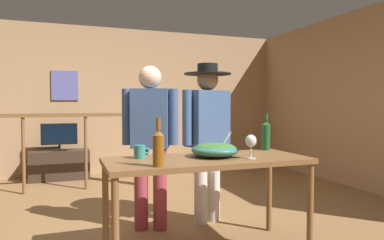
# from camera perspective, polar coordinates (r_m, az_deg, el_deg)

# --- Properties ---
(ground_plane) EXTENTS (8.20, 8.20, 0.00)m
(ground_plane) POSITION_cam_1_polar(r_m,az_deg,el_deg) (3.40, -5.82, -17.92)
(ground_plane) COLOR olive
(back_wall) EXTENTS (6.28, 0.10, 2.53)m
(back_wall) POSITION_cam_1_polar(r_m,az_deg,el_deg) (6.29, -12.92, 3.12)
(back_wall) COLOR tan
(back_wall) RESTS_ON ground_plane
(side_wall_right) EXTENTS (0.10, 4.73, 2.53)m
(side_wall_right) POSITION_cam_1_polar(r_m,az_deg,el_deg) (5.63, 24.17, 3.05)
(side_wall_right) COLOR tan
(side_wall_right) RESTS_ON ground_plane
(framed_picture) EXTENTS (0.42, 0.03, 0.49)m
(framed_picture) POSITION_cam_1_polar(r_m,az_deg,el_deg) (6.20, -20.09, 5.33)
(framed_picture) COLOR #5C62AE
(stair_railing) EXTENTS (3.25, 0.10, 1.12)m
(stair_railing) POSITION_cam_1_polar(r_m,az_deg,el_deg) (5.09, -19.77, -2.97)
(stair_railing) COLOR brown
(stair_railing) RESTS_ON ground_plane
(tv_console) EXTENTS (0.90, 0.40, 0.46)m
(tv_console) POSITION_cam_1_polar(r_m,az_deg,el_deg) (5.97, -20.82, -6.88)
(tv_console) COLOR #38281E
(tv_console) RESTS_ON ground_plane
(flat_screen_tv) EXTENTS (0.54, 0.12, 0.43)m
(flat_screen_tv) POSITION_cam_1_polar(r_m,az_deg,el_deg) (5.88, -20.90, -2.26)
(flat_screen_tv) COLOR black
(flat_screen_tv) RESTS_ON tv_console
(serving_table) EXTENTS (1.58, 0.66, 0.77)m
(serving_table) POSITION_cam_1_polar(r_m,az_deg,el_deg) (2.76, 2.51, -7.80)
(serving_table) COLOR brown
(serving_table) RESTS_ON ground_plane
(salad_bowl) EXTENTS (0.38, 0.38, 0.20)m
(salad_bowl) POSITION_cam_1_polar(r_m,az_deg,el_deg) (2.80, 3.78, -4.79)
(salad_bowl) COLOR #337060
(salad_bowl) RESTS_ON serving_table
(wine_glass) EXTENTS (0.09, 0.09, 0.19)m
(wine_glass) POSITION_cam_1_polar(r_m,az_deg,el_deg) (2.73, 9.63, -3.53)
(wine_glass) COLOR silver
(wine_glass) RESTS_ON serving_table
(wine_bottle_green) EXTENTS (0.07, 0.07, 0.34)m
(wine_bottle_green) POSITION_cam_1_polar(r_m,az_deg,el_deg) (3.27, 12.02, -2.40)
(wine_bottle_green) COLOR #1E5628
(wine_bottle_green) RESTS_ON serving_table
(wine_bottle_amber) EXTENTS (0.08, 0.08, 0.33)m
(wine_bottle_amber) POSITION_cam_1_polar(r_m,az_deg,el_deg) (2.36, -5.52, -4.45)
(wine_bottle_amber) COLOR brown
(wine_bottle_amber) RESTS_ON serving_table
(mug_teal) EXTENTS (0.12, 0.08, 0.10)m
(mug_teal) POSITION_cam_1_polar(r_m,az_deg,el_deg) (2.74, -8.47, -5.16)
(mug_teal) COLOR teal
(mug_teal) RESTS_ON serving_table
(person_standing_left) EXTENTS (0.50, 0.33, 1.55)m
(person_standing_left) POSITION_cam_1_polar(r_m,az_deg,el_deg) (3.31, -6.85, -2.47)
(person_standing_left) COLOR #9E3842
(person_standing_left) RESTS_ON ground_plane
(person_standing_right) EXTENTS (0.59, 0.47, 1.59)m
(person_standing_right) POSITION_cam_1_polar(r_m,az_deg,el_deg) (3.48, 2.54, -1.36)
(person_standing_right) COLOR beige
(person_standing_right) RESTS_ON ground_plane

